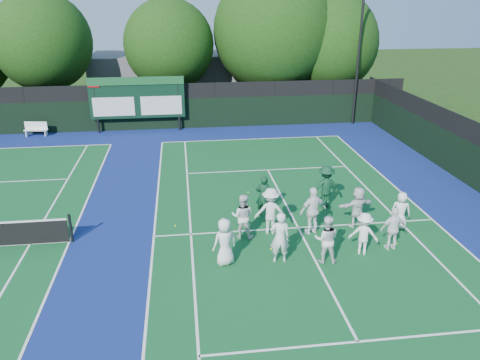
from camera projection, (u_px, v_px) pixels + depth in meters
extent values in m
plane|color=#1B360E|center=(305.00, 241.00, 17.08)|extent=(120.00, 120.00, 0.00)
cube|color=navy|center=(140.00, 237.00, 17.29)|extent=(34.00, 32.00, 0.01)
cube|color=#104E23|center=(298.00, 228.00, 18.00)|extent=(10.97, 23.77, 0.00)
cube|color=white|center=(252.00, 139.00, 28.94)|extent=(10.97, 0.08, 0.00)
cube|color=white|center=(154.00, 236.00, 17.34)|extent=(0.08, 23.77, 0.00)
cube|color=white|center=(432.00, 219.00, 18.64)|extent=(0.08, 23.77, 0.00)
cube|color=white|center=(191.00, 234.00, 17.51)|extent=(0.08, 23.77, 0.00)
cube|color=white|center=(400.00, 221.00, 18.48)|extent=(0.08, 23.77, 0.00)
cube|color=white|center=(358.00, 342.00, 12.10)|extent=(8.23, 0.08, 0.00)
cube|color=white|center=(268.00, 170.00, 23.89)|extent=(8.23, 0.08, 0.00)
cube|color=white|center=(298.00, 228.00, 17.99)|extent=(0.08, 12.80, 0.00)
cube|color=white|center=(15.00, 148.00, 27.28)|extent=(10.97, 0.08, 0.00)
cube|color=white|center=(69.00, 242.00, 16.99)|extent=(0.08, 23.77, 0.00)
cube|color=white|center=(30.00, 244.00, 16.82)|extent=(0.08, 23.77, 0.00)
cube|color=black|center=(155.00, 114.00, 30.73)|extent=(34.00, 0.08, 2.00)
cube|color=black|center=(153.00, 92.00, 30.18)|extent=(34.00, 0.05, 1.00)
cylinder|color=black|center=(96.00, 106.00, 29.66)|extent=(0.16, 0.16, 3.50)
cylinder|color=black|center=(179.00, 104.00, 30.28)|extent=(0.16, 0.16, 3.50)
cube|color=black|center=(137.00, 98.00, 29.80)|extent=(6.00, 0.15, 2.60)
cube|color=#164D25|center=(136.00, 81.00, 29.30)|extent=(6.00, 0.05, 0.50)
cube|color=silver|center=(114.00, 107.00, 29.72)|extent=(2.60, 0.04, 1.20)
cube|color=silver|center=(161.00, 105.00, 30.07)|extent=(2.60, 0.04, 1.20)
cube|color=maroon|center=(93.00, 83.00, 29.03)|extent=(0.70, 0.04, 0.50)
cube|color=#5D5D62|center=(207.00, 78.00, 38.20)|extent=(18.00, 6.00, 4.00)
cylinder|color=black|center=(359.00, 49.00, 30.57)|extent=(0.16, 0.16, 10.00)
cylinder|color=black|center=(71.00, 228.00, 16.80)|extent=(0.10, 0.10, 1.10)
cube|color=white|center=(36.00, 130.00, 29.44)|extent=(1.47, 0.59, 0.06)
cube|color=white|center=(36.00, 125.00, 29.47)|extent=(1.42, 0.27, 0.48)
cube|color=white|center=(27.00, 134.00, 29.45)|extent=(0.11, 0.34, 0.38)
cube|color=white|center=(46.00, 133.00, 29.58)|extent=(0.11, 0.34, 0.38)
cylinder|color=black|center=(51.00, 100.00, 32.92)|extent=(0.44, 0.44, 2.90)
sphere|color=#12330B|center=(42.00, 42.00, 31.47)|extent=(6.60, 6.60, 6.60)
sphere|color=#12330B|center=(54.00, 51.00, 32.06)|extent=(4.62, 4.62, 4.62)
cylinder|color=black|center=(172.00, 98.00, 33.95)|extent=(0.44, 0.44, 2.73)
sphere|color=#12330B|center=(169.00, 45.00, 32.57)|extent=(6.27, 6.27, 6.27)
sphere|color=#12330B|center=(178.00, 53.00, 33.15)|extent=(4.39, 4.39, 4.39)
cylinder|color=black|center=(272.00, 95.00, 34.84)|extent=(0.44, 0.44, 2.69)
sphere|color=#12330B|center=(274.00, 31.00, 33.14)|extent=(8.59, 8.59, 8.59)
sphere|color=#12330B|center=(281.00, 43.00, 33.81)|extent=(6.01, 6.01, 6.01)
cylinder|color=black|center=(324.00, 96.00, 35.38)|extent=(0.44, 0.44, 2.34)
sphere|color=#12330B|center=(328.00, 43.00, 33.93)|extent=(7.29, 7.29, 7.29)
sphere|color=#12330B|center=(334.00, 52.00, 34.55)|extent=(5.10, 5.10, 5.10)
sphere|color=#CAED1B|center=(271.00, 249.00, 16.45)|extent=(0.07, 0.07, 0.07)
sphere|color=#CAED1B|center=(336.00, 192.00, 21.20)|extent=(0.07, 0.07, 0.07)
sphere|color=#CAED1B|center=(397.00, 244.00, 16.79)|extent=(0.07, 0.07, 0.07)
sphere|color=#CAED1B|center=(175.00, 226.00, 18.09)|extent=(0.07, 0.07, 0.07)
sphere|color=#CAED1B|center=(248.00, 192.00, 21.14)|extent=(0.07, 0.07, 0.07)
sphere|color=#CAED1B|center=(395.00, 210.00, 19.43)|extent=(0.07, 0.07, 0.07)
imported|color=white|center=(225.00, 242.00, 15.32)|extent=(0.93, 0.76, 1.65)
imported|color=silver|center=(280.00, 238.00, 15.42)|extent=(0.70, 0.50, 1.82)
imported|color=silver|center=(326.00, 239.00, 15.46)|extent=(0.94, 0.81, 1.68)
imported|color=white|center=(364.00, 234.00, 15.96)|extent=(1.13, 0.90, 1.53)
imported|color=white|center=(393.00, 229.00, 16.23)|extent=(0.94, 0.41, 1.59)
imported|color=silver|center=(243.00, 216.00, 17.04)|extent=(0.97, 0.85, 1.70)
imported|color=silver|center=(271.00, 211.00, 17.31)|extent=(1.26, 0.86, 1.80)
imported|color=white|center=(313.00, 211.00, 17.29)|extent=(1.17, 0.74, 1.85)
imported|color=silver|center=(357.00, 207.00, 17.88)|extent=(1.57, 0.82, 1.61)
imported|color=white|center=(401.00, 210.00, 17.74)|extent=(0.85, 0.72, 1.48)
imported|color=#0E331D|center=(263.00, 196.00, 18.69)|extent=(0.70, 0.53, 1.73)
imported|color=#0F3720|center=(326.00, 187.00, 19.42)|extent=(1.25, 0.79, 1.85)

